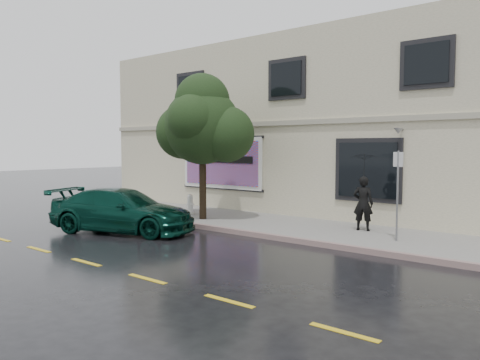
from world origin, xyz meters
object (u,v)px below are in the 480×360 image
Objects in this scene: pedestrian at (363,203)px; fire_hydrant at (190,204)px; car at (122,210)px; street_tree at (202,127)px.

fire_hydrant is (-6.68, -0.79, -0.46)m from pedestrian.
car is 6.26× the size of fire_hydrant.
car is 4.06m from street_tree.
pedestrian is 0.36× the size of street_tree.
car is at bearing -104.62° from street_tree.
pedestrian reaches higher than car.
car is 1.02× the size of street_tree.
pedestrian is at bearing -74.96° from car.
street_tree is (-5.43, -1.38, 2.44)m from pedestrian.
fire_hydrant is (-1.24, 0.59, -2.90)m from street_tree.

